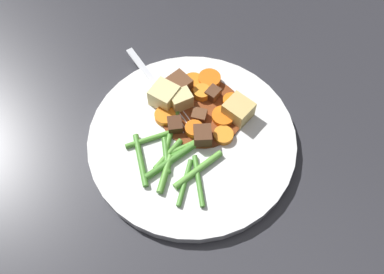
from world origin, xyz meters
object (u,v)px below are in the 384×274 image
Objects in this scene: carrot_slice_4 at (193,83)px; meat_chunk_3 at (213,94)px; carrot_slice_6 at (223,117)px; carrot_slice_3 at (231,101)px; carrot_slice_0 at (196,130)px; carrot_slice_7 at (202,93)px; meat_chunk_2 at (202,117)px; carrot_slice_5 at (223,135)px; potato_chunk_0 at (181,100)px; dinner_plate at (192,140)px; carrot_slice_1 at (165,116)px; meat_chunk_1 at (201,139)px; carrot_slice_2 at (209,80)px; potato_chunk_2 at (238,110)px; meat_chunk_4 at (175,125)px; potato_chunk_1 at (164,95)px; fork at (160,90)px; meat_chunk_0 at (178,86)px.

meat_chunk_3 is at bearing -109.99° from carrot_slice_4.
carrot_slice_3 is at bearing -6.94° from carrot_slice_6.
carrot_slice_3 is 0.74× the size of carrot_slice_4.
carrot_slice_0 is 0.06m from carrot_slice_7.
meat_chunk_2 is (-0.04, -0.01, 0.00)m from carrot_slice_7.
carrot_slice_7 reaches higher than carrot_slice_5.
potato_chunk_0 is at bearing 138.45° from carrot_slice_7.
dinner_plate is 0.05m from carrot_slice_1.
carrot_slice_4 is 0.10m from meat_chunk_1.
carrot_slice_2 is (0.08, -0.04, 0.00)m from carrot_slice_1.
meat_chunk_2 reaches higher than carrot_slice_5.
potato_chunk_2 is 1.78× the size of meat_chunk_3.
carrot_slice_6 is at bearing -92.15° from potato_chunk_0.
dinner_plate is 0.06m from potato_chunk_0.
carrot_slice_5 is 0.04m from potato_chunk_2.
meat_chunk_4 is (-0.09, 0.02, 0.00)m from carrot_slice_2.
potato_chunk_1 reaches higher than potato_chunk_2.
meat_chunk_1 is (-0.00, -0.02, 0.02)m from dinner_plate.
fork is (-0.04, 0.06, -0.01)m from carrot_slice_2.
carrot_slice_6 is 0.05m from meat_chunk_1.
carrot_slice_3 is 0.09m from meat_chunk_4.
carrot_slice_6 is at bearing 173.06° from carrot_slice_3.
meat_chunk_4 is (-0.06, 0.06, 0.00)m from carrot_slice_3.
potato_chunk_2 is (0.01, -0.11, -0.00)m from potato_chunk_1.
meat_chunk_1 reaches higher than carrot_slice_2.
meat_chunk_2 is (-0.06, -0.01, 0.00)m from carrot_slice_2.
potato_chunk_0 is at bearing 43.32° from meat_chunk_1.
meat_chunk_2 is (-0.01, -0.04, -0.01)m from potato_chunk_0.
meat_chunk_2 reaches higher than carrot_slice_0.
potato_chunk_0 reaches higher than meat_chunk_2.
carrot_slice_7 is at bearing -15.95° from meat_chunk_4.
potato_chunk_1 reaches higher than meat_chunk_2.
carrot_slice_0 is 0.07m from potato_chunk_1.
carrot_slice_7 is at bearing 90.03° from carrot_slice_3.
carrot_slice_7 is (-0.00, 0.04, 0.00)m from carrot_slice_3.
potato_chunk_2 reaches higher than meat_chunk_2.
meat_chunk_3 is (0.03, -0.06, -0.01)m from potato_chunk_1.
carrot_slice_7 is (0.06, 0.01, 0.00)m from carrot_slice_0.
carrot_slice_0 is 1.28× the size of meat_chunk_3.
carrot_slice_4 reaches higher than carrot_slice_5.
carrot_slice_5 is at bearing -122.54° from meat_chunk_0.
dinner_plate is 8.97× the size of carrot_slice_6.
carrot_slice_1 and carrot_slice_4 have the same top height.
meat_chunk_2 is at bearing -110.02° from potato_chunk_0.
potato_chunk_0 is 0.86× the size of potato_chunk_1.
dinner_plate is at bearing -102.54° from meat_chunk_4.
meat_chunk_0 is (0.03, 0.08, 0.01)m from carrot_slice_6.
carrot_slice_2 is 1.31× the size of carrot_slice_7.
potato_chunk_2 is 0.09m from meat_chunk_0.
potato_chunk_0 is at bearing 125.78° from meat_chunk_3.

